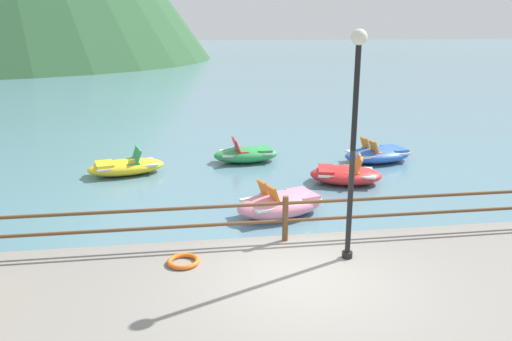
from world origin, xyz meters
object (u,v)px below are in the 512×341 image
(pedal_boat_3, at_px, (246,154))
(pedal_boat_4, at_px, (345,174))
(lamp_post, at_px, (354,127))
(life_ring, at_px, (183,261))
(pedal_boat_1, at_px, (281,204))
(pedal_boat_0, at_px, (126,167))
(pedal_boat_2, at_px, (378,154))

(pedal_boat_3, distance_m, pedal_boat_4, 3.91)
(lamp_post, height_order, life_ring, lamp_post)
(pedal_boat_3, bearing_deg, life_ring, -105.06)
(pedal_boat_3, xyz_separation_m, pedal_boat_4, (2.66, -2.86, -0.01))
(pedal_boat_1, height_order, pedal_boat_4, pedal_boat_1)
(pedal_boat_0, bearing_deg, pedal_boat_3, 13.20)
(pedal_boat_2, height_order, pedal_boat_3, pedal_boat_3)
(life_ring, distance_m, pedal_boat_3, 8.68)
(life_ring, relative_size, pedal_boat_1, 0.23)
(life_ring, bearing_deg, pedal_boat_1, 51.94)
(lamp_post, relative_size, pedal_boat_4, 1.73)
(life_ring, xyz_separation_m, pedal_boat_3, (2.26, 8.38, -0.17))
(pedal_boat_1, relative_size, pedal_boat_2, 0.98)
(life_ring, bearing_deg, pedal_boat_0, 103.39)
(pedal_boat_1, xyz_separation_m, pedal_boat_2, (4.36, 4.58, -0.04))
(life_ring, distance_m, pedal_boat_1, 4.01)
(pedal_boat_0, bearing_deg, pedal_boat_2, 1.98)
(pedal_boat_0, bearing_deg, pedal_boat_4, -15.99)
(pedal_boat_1, bearing_deg, pedal_boat_4, 44.03)
(pedal_boat_1, xyz_separation_m, pedal_boat_4, (2.45, 2.37, -0.04))
(life_ring, relative_size, pedal_boat_3, 0.26)
(pedal_boat_1, distance_m, pedal_boat_3, 5.24)
(pedal_boat_0, height_order, pedal_boat_3, pedal_boat_3)
(pedal_boat_0, height_order, pedal_boat_4, pedal_boat_4)
(pedal_boat_0, relative_size, pedal_boat_2, 0.96)
(life_ring, xyz_separation_m, pedal_boat_1, (2.47, 3.15, -0.13))
(lamp_post, height_order, pedal_boat_3, lamp_post)
(pedal_boat_2, bearing_deg, lamp_post, -115.28)
(life_ring, relative_size, pedal_boat_2, 0.23)
(pedal_boat_1, bearing_deg, life_ring, -128.06)
(pedal_boat_4, bearing_deg, pedal_boat_3, 132.93)
(lamp_post, height_order, pedal_boat_1, lamp_post)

